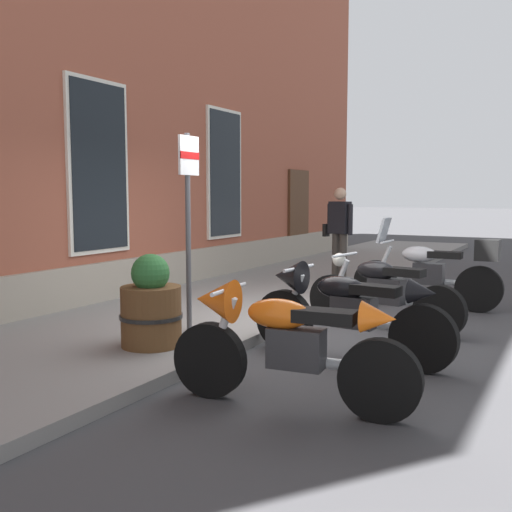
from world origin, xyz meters
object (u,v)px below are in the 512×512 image
motorcycle_black_naked (382,292)px  motorcycle_silver_touring (433,271)px  barrel_planter (151,308)px  motorcycle_orange_sport (281,340)px  motorcycle_black_sport (342,307)px  pedestrian_dark_jacket (339,227)px  parking_sign (188,204)px

motorcycle_black_naked → motorcycle_silver_touring: (1.76, -0.25, 0.09)m
motorcycle_silver_touring → barrel_planter: 4.62m
motorcycle_orange_sport → motorcycle_black_sport: (1.56, 0.07, -0.01)m
pedestrian_dark_jacket → barrel_planter: 5.73m
motorcycle_black_naked → pedestrian_dark_jacket: size_ratio=1.23×
motorcycle_orange_sport → barrel_planter: size_ratio=2.13×
motorcycle_orange_sport → motorcycle_black_naked: motorcycle_orange_sport is taller
motorcycle_black_sport → motorcycle_black_naked: bearing=1.5°
motorcycle_black_sport → parking_sign: 2.10m
parking_sign → motorcycle_orange_sport: bearing=-127.1°
parking_sign → motorcycle_black_naked: bearing=-46.9°
motorcycle_silver_touring → barrel_planter: size_ratio=2.29×
motorcycle_orange_sport → motorcycle_silver_touring: 4.85m
motorcycle_orange_sport → parking_sign: (1.43, 1.88, 1.04)m
motorcycle_black_naked → motorcycle_orange_sport: bearing=-178.0°
barrel_planter → motorcycle_orange_sport: bearing=-110.1°
motorcycle_silver_touring → parking_sign: (-3.42, 2.03, 1.03)m
motorcycle_black_naked → parking_sign: bearing=133.1°
motorcycle_orange_sport → parking_sign: bearing=52.9°
motorcycle_orange_sport → parking_sign: size_ratio=0.91×
motorcycle_orange_sport → motorcycle_black_naked: bearing=2.0°
motorcycle_orange_sport → barrel_planter: (0.68, 1.84, -0.03)m
motorcycle_orange_sport → barrel_planter: barrel_planter is taller
motorcycle_orange_sport → motorcycle_black_sport: 1.56m
motorcycle_black_naked → motorcycle_silver_touring: 1.78m
barrel_planter → parking_sign: bearing=3.0°
motorcycle_silver_touring → parking_sign: 4.11m
motorcycle_black_naked → pedestrian_dark_jacket: 3.81m
motorcycle_black_sport → parking_sign: size_ratio=0.98×
parking_sign → barrel_planter: (-0.75, -0.04, -1.07)m
pedestrian_dark_jacket → barrel_planter: pedestrian_dark_jacket is taller
motorcycle_black_sport → motorcycle_silver_touring: 3.29m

